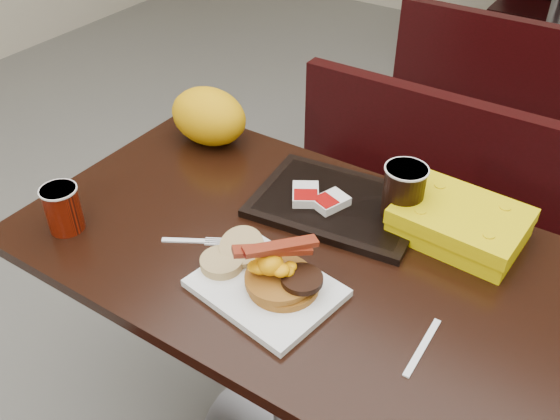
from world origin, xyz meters
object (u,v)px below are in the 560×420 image
Objects in this scene: clamshell at (460,223)px; hashbrown_sleeve_left at (306,194)px; coffee_cup_far at (403,192)px; bench_near_n at (406,220)px; pancake_stack at (283,281)px; table_far at (553,33)px; table_near at (293,360)px; bench_far_s at (514,84)px; platter at (266,288)px; knife at (422,347)px; coffee_cup_near at (63,209)px; fork at (183,240)px; tray at (338,204)px; paper_bag at (209,116)px; hashbrown_sleeve_right at (331,202)px.

hashbrown_sleeve_left is at bearing -162.65° from clamshell.
bench_near_n is at bearing 106.69° from coffee_cup_far.
coffee_cup_far reaches higher than pancake_stack.
table_near is at bearing -90.00° from table_far.
bench_near_n is at bearing 90.00° from table_near.
platter is at bearing -89.34° from bench_far_s.
table_near is 0.52m from coffee_cup_far.
table_far is at bearing -173.74° from knife.
clamshell is at bearing 31.49° from coffee_cup_near.
coffee_cup_far is at bearing 11.62° from fork.
pancake_stack reaches higher than hashbrown_sleeve_left.
table_near reaches higher than bench_near_n.
hashbrown_sleeve_left reaches higher than knife.
bench_near_n is 9.44× the size of coffee_cup_near.
platter is 2.52× the size of coffee_cup_near.
fork is 0.36m from tray.
table_near is 0.70m from bench_near_n.
coffee_cup_near is at bearing -93.73° from paper_bag.
fork is (-0.21, -0.12, 0.38)m from table_near.
pancake_stack is 0.61m from paper_bag.
coffee_cup_near is at bearing -102.09° from bench_far_s.
table_far is 2.43m from paper_bag.
bench_near_n is 0.93m from platter.
pancake_stack is at bearing -98.84° from hashbrown_sleeve_left.
table_far is 1.20× the size of bench_far_s.
tray is 0.16m from coffee_cup_far.
coffee_cup_far is 0.14m from clamshell.
knife is 0.43m from tray.
pancake_stack is at bearing -88.40° from tray.
pancake_stack reaches higher than fork.
coffee_cup_near is at bearing -144.63° from coffee_cup_far.
table_near is 11.33× the size of coffee_cup_near.
table_far is 2.75m from fork.
table_far is at bearing 90.00° from table_near.
hashbrown_sleeve_left is at bearing -16.07° from paper_bag.
bench_near_n is 1.12m from coffee_cup_near.
platter is 2.17× the size of coffee_cup_far.
paper_bag is (-0.36, 0.10, 0.05)m from hashbrown_sleeve_left.
hashbrown_sleeve_left is (-0.11, 0.27, -0.00)m from pancake_stack.
coffee_cup_near is (-0.45, -0.22, 0.43)m from table_near.
coffee_cup_near is at bearing -82.53° from knife.
pancake_stack reaches higher than platter.
hashbrown_sleeve_left is at bearing 115.66° from platter.
fork is 0.43m from paper_bag.
platter is 0.04m from pancake_stack.
hashbrown_sleeve_right reaches higher than bench_far_s.
coffee_cup_far is at bearing -86.45° from table_far.
knife is 0.84m from paper_bag.
fork is at bearing -104.48° from bench_near_n.
tray reaches higher than fork.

